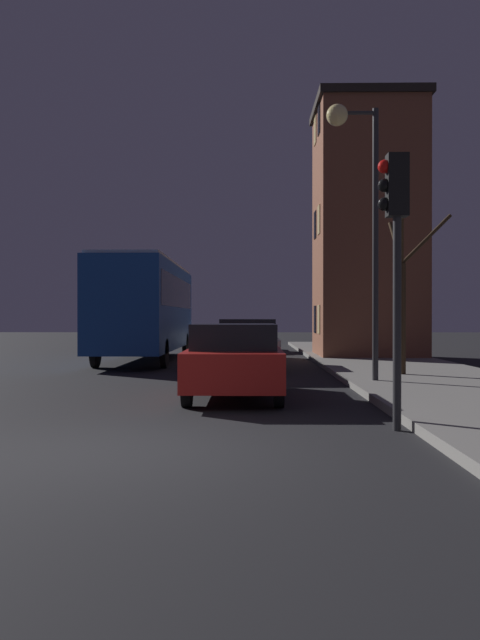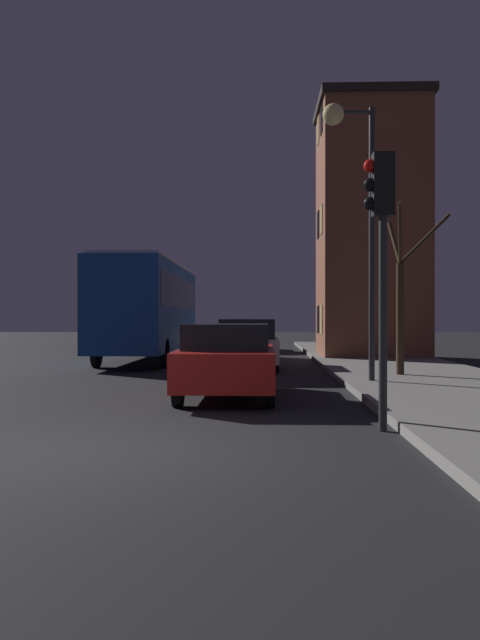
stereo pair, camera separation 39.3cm
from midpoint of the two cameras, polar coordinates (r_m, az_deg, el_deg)
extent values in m
plane|color=black|center=(7.97, -11.01, -11.58)|extent=(120.00, 120.00, 0.00)
cube|color=brown|center=(25.27, 12.28, 7.86)|extent=(3.94, 3.90, 9.65)
cube|color=black|center=(26.39, 12.30, 18.63)|extent=(4.18, 4.14, 0.30)
cube|color=#E5C67F|center=(24.08, 7.90, 0.06)|extent=(0.03, 0.70, 1.10)
cube|color=black|center=(25.46, 7.58, 0.07)|extent=(0.03, 0.70, 1.10)
cube|color=#E5C67F|center=(24.37, 7.91, 9.09)|extent=(0.03, 0.70, 1.10)
cube|color=black|center=(25.73, 7.59, 8.62)|extent=(0.03, 0.70, 1.10)
cube|color=black|center=(25.25, 7.91, 17.71)|extent=(0.03, 0.70, 1.10)
cube|color=#E5C67F|center=(26.56, 7.59, 16.82)|extent=(0.03, 0.70, 1.10)
cylinder|color=#28282B|center=(15.02, 12.70, 6.78)|extent=(0.14, 0.14, 6.38)
cylinder|color=#28282B|center=(15.60, 11.00, 18.16)|extent=(0.90, 0.09, 0.09)
sphere|color=#F9E08C|center=(15.53, 9.28, 18.06)|extent=(0.51, 0.51, 0.51)
cylinder|color=#28282B|center=(9.19, 14.14, -0.34)|extent=(0.12, 0.12, 3.08)
cube|color=black|center=(9.38, 14.15, 11.91)|extent=(0.30, 0.24, 0.90)
sphere|color=red|center=(9.41, 13.05, 13.57)|extent=(0.20, 0.20, 0.20)
sphere|color=black|center=(9.35, 13.05, 11.96)|extent=(0.20, 0.20, 0.20)
sphere|color=black|center=(9.30, 13.05, 10.33)|extent=(0.20, 0.20, 0.20)
cylinder|color=#382819|center=(16.70, 15.09, 0.11)|extent=(0.20, 0.20, 2.88)
cylinder|color=#382819|center=(17.17, 14.58, 6.88)|extent=(0.26, 0.88, 1.23)
cylinder|color=#382819|center=(16.33, 15.09, 7.63)|extent=(0.33, 1.06, 1.45)
cylinder|color=#382819|center=(16.98, 17.18, 7.10)|extent=(1.33, 0.10, 1.32)
cube|color=#194793|center=(23.60, -7.85, 1.15)|extent=(2.41, 10.10, 3.05)
cube|color=black|center=(23.62, -7.85, 2.48)|extent=(2.43, 9.29, 1.10)
cube|color=#B2B2B2|center=(23.68, -7.85, 4.99)|extent=(2.29, 9.59, 0.12)
cylinder|color=black|center=(26.72, -4.28, -2.22)|extent=(0.18, 0.96, 0.96)
cylinder|color=black|center=(27.05, -8.98, -2.19)|extent=(0.18, 0.96, 0.96)
cylinder|color=black|center=(20.21, -6.33, -3.02)|extent=(0.18, 0.96, 0.96)
cylinder|color=black|center=(20.66, -12.46, -2.95)|extent=(0.18, 0.96, 0.96)
cube|color=#B21E19|center=(12.66, -0.23, -4.19)|extent=(1.84, 4.15, 0.71)
cube|color=black|center=(12.42, -0.27, -1.50)|extent=(1.62, 2.16, 0.49)
cylinder|color=black|center=(14.03, 3.40, -5.20)|extent=(0.18, 0.60, 0.60)
cylinder|color=black|center=(14.09, -3.41, -5.18)|extent=(0.18, 0.60, 0.60)
cylinder|color=black|center=(11.35, 3.73, -6.50)|extent=(0.18, 0.60, 0.60)
cylinder|color=black|center=(11.42, -4.70, -6.45)|extent=(0.18, 0.60, 0.60)
cube|color=beige|center=(19.69, 1.28, -2.66)|extent=(1.89, 4.35, 0.70)
cube|color=black|center=(19.45, 1.28, -0.80)|extent=(1.67, 2.26, 0.59)
cylinder|color=black|center=(21.13, 3.66, -3.41)|extent=(0.18, 0.56, 0.56)
cylinder|color=black|center=(21.15, -0.99, -3.41)|extent=(0.18, 0.56, 0.56)
cylinder|color=black|center=(18.31, 3.91, -3.98)|extent=(0.18, 0.56, 0.56)
cylinder|color=black|center=(18.34, -1.46, -3.97)|extent=(0.18, 0.56, 0.56)
cube|color=#B7BABF|center=(30.00, 1.05, -1.67)|extent=(1.85, 4.70, 0.58)
cube|color=black|center=(29.75, 1.04, -0.60)|extent=(1.63, 2.44, 0.55)
cylinder|color=black|center=(31.53, 2.62, -2.10)|extent=(0.18, 0.67, 0.67)
cylinder|color=black|center=(31.56, -0.42, -2.10)|extent=(0.18, 0.67, 0.67)
cylinder|color=black|center=(28.48, 2.68, -2.36)|extent=(0.18, 0.67, 0.67)
cylinder|color=black|center=(28.51, -0.68, -2.35)|extent=(0.18, 0.67, 0.67)
camera|label=1|loc=(0.20, -89.42, 0.00)|focal=35.00mm
camera|label=2|loc=(0.20, 90.58, 0.00)|focal=35.00mm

